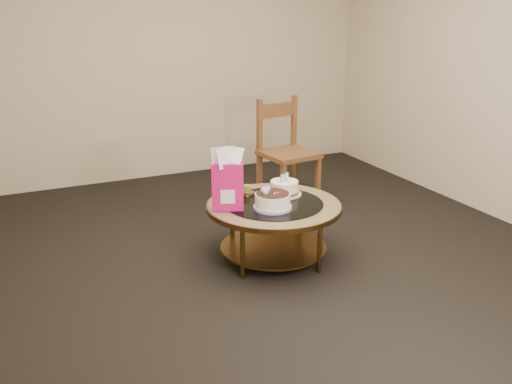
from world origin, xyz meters
name	(u,v)px	position (x,y,z in m)	size (l,w,h in m)	color
ground	(273,258)	(0.00, 0.00, 0.00)	(5.00, 5.00, 0.00)	black
room_walls	(276,55)	(0.00, 0.00, 1.54)	(4.52, 5.02, 2.61)	#C5AD95
coffee_table	(274,213)	(0.00, 0.00, 0.38)	(1.02, 1.02, 0.46)	brown
decorated_cake	(272,202)	(-0.06, -0.10, 0.51)	(0.28, 0.28, 0.16)	#BFA1E4
cream_cake	(284,188)	(0.16, 0.14, 0.51)	(0.27, 0.27, 0.17)	silver
gift_bag	(228,179)	(-0.36, 0.03, 0.68)	(0.26, 0.22, 0.45)	#E21577
pillar_candle	(247,191)	(-0.10, 0.26, 0.49)	(0.12, 0.12, 0.08)	#E6C75E
dining_chair	(286,152)	(0.68, 1.09, 0.52)	(0.53, 0.53, 1.02)	brown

